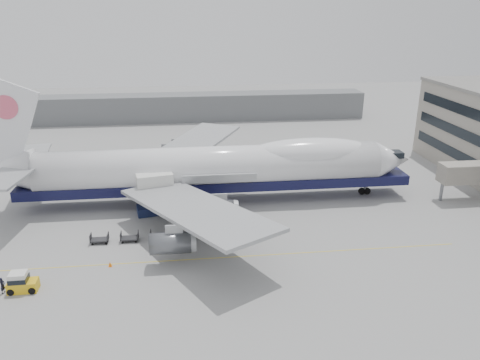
{
  "coord_description": "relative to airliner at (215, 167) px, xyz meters",
  "views": [
    {
      "loc": [
        -3.69,
        -56.24,
        28.68
      ],
      "look_at": [
        3.75,
        6.0,
        5.58
      ],
      "focal_mm": 35.0,
      "sensor_mm": 36.0,
      "label": 1
    }
  ],
  "objects": [
    {
      "name": "ground_worker",
      "position": [
        -24.4,
        -22.74,
        -4.69
      ],
      "size": [
        0.55,
        0.74,
        1.87
      ],
      "primitive_type": "imported",
      "rotation": [
        0.0,
        0.0,
        1.41
      ],
      "color": "black",
      "rests_on": "ground"
    },
    {
      "name": "dolly_2",
      "position": [
        -8.36,
        -12.27,
        -5.09
      ],
      "size": [
        2.3,
        1.35,
        1.3
      ],
      "color": "#2D2D30",
      "rests_on": "ground"
    },
    {
      "name": "baggage_tug",
      "position": [
        -22.53,
        -22.54,
        -4.63
      ],
      "size": [
        3.07,
        1.74,
        2.23
      ],
      "rotation": [
        0.0,
        0.0,
        0.01
      ],
      "color": "yellow",
      "rests_on": "ground"
    },
    {
      "name": "dolly_4",
      "position": [
        -0.71,
        -12.27,
        -5.09
      ],
      "size": [
        2.3,
        1.35,
        1.3
      ],
      "color": "#2D2D30",
      "rests_on": "ground"
    },
    {
      "name": "airliner",
      "position": [
        0.0,
        0.0,
        0.0
      ],
      "size": [
        67.0,
        55.3,
        19.98
      ],
      "color": "white",
      "rests_on": "ground"
    },
    {
      "name": "dolly_0",
      "position": [
        -16.01,
        -12.27,
        -5.09
      ],
      "size": [
        2.3,
        1.35,
        1.3
      ],
      "color": "#2D2D30",
      "rests_on": "ground"
    },
    {
      "name": "ground",
      "position": [
        -0.64,
        -12.0,
        -5.62
      ],
      "size": [
        260.0,
        260.0,
        0.0
      ],
      "primitive_type": "plane",
      "color": "gray",
      "rests_on": "ground"
    },
    {
      "name": "hangar",
      "position": [
        -10.64,
        58.0,
        -2.12
      ],
      "size": [
        110.0,
        8.0,
        7.0
      ],
      "primitive_type": "cube",
      "color": "slate",
      "rests_on": "ground"
    },
    {
      "name": "dolly_1",
      "position": [
        -12.18,
        -12.27,
        -5.09
      ],
      "size": [
        2.3,
        1.35,
        1.3
      ],
      "color": "#2D2D30",
      "rests_on": "ground"
    },
    {
      "name": "apron_line",
      "position": [
        -0.64,
        -18.0,
        -5.62
      ],
      "size": [
        60.0,
        0.15,
        0.01
      ],
      "primitive_type": "cube",
      "color": "gold",
      "rests_on": "ground"
    },
    {
      "name": "traffic_cone",
      "position": [
        -13.85,
        -18.47,
        -5.32
      ],
      "size": [
        0.43,
        0.43,
        0.64
      ],
      "rotation": [
        0.0,
        0.0,
        -0.15
      ],
      "color": "orange",
      "rests_on": "ground"
    },
    {
      "name": "dolly_3",
      "position": [
        -4.54,
        -12.27,
        -5.09
      ],
      "size": [
        2.3,
        1.35,
        1.3
      ],
      "color": "#2D2D30",
      "rests_on": "ground"
    },
    {
      "name": "catering_truck",
      "position": [
        -9.13,
        -3.48,
        -2.16
      ],
      "size": [
        6.01,
        4.61,
        6.23
      ],
      "rotation": [
        0.0,
        0.0,
        0.19
      ],
      "color": "#182148",
      "rests_on": "ground"
    }
  ]
}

